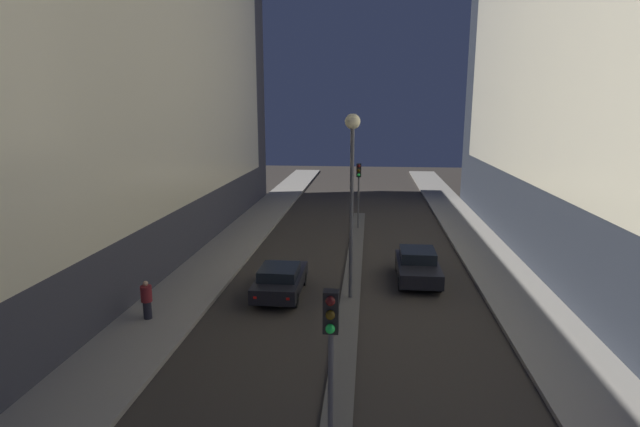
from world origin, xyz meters
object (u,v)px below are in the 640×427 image
(street_lamp, at_px, (352,162))
(car_left_lane, at_px, (280,280))
(traffic_light_mid, at_px, (359,181))
(pedestrian_on_left_sidewalk, at_px, (147,299))
(traffic_light_near, at_px, (331,345))
(car_right_lane, at_px, (418,266))

(street_lamp, relative_size, car_left_lane, 1.85)
(traffic_light_mid, distance_m, street_lamp, 13.09)
(car_left_lane, height_order, pedestrian_on_left_sidewalk, pedestrian_on_left_sidewalk)
(car_left_lane, xyz_separation_m, pedestrian_on_left_sidewalk, (-4.63, -3.34, 0.23))
(traffic_light_near, height_order, street_lamp, street_lamp)
(traffic_light_mid, xyz_separation_m, pedestrian_on_left_sidewalk, (-7.75, -15.97, -2.42))
(street_lamp, relative_size, car_right_lane, 1.83)
(traffic_light_near, relative_size, pedestrian_on_left_sidewalk, 2.89)
(street_lamp, bearing_deg, traffic_light_near, -90.00)
(traffic_light_near, relative_size, car_left_lane, 1.04)
(car_right_lane, distance_m, pedestrian_on_left_sidewalk, 12.37)
(pedestrian_on_left_sidewalk, bearing_deg, traffic_light_near, -45.34)
(car_right_lane, bearing_deg, car_left_lane, -157.60)
(car_left_lane, bearing_deg, pedestrian_on_left_sidewalk, -144.16)
(street_lamp, xyz_separation_m, car_right_lane, (3.12, 2.76, -5.26))
(street_lamp, distance_m, car_right_lane, 6.71)
(car_right_lane, bearing_deg, traffic_light_near, -102.77)
(street_lamp, height_order, pedestrian_on_left_sidewalk, street_lamp)
(car_right_lane, relative_size, pedestrian_on_left_sidewalk, 2.80)
(traffic_light_near, xyz_separation_m, car_right_lane, (3.12, 13.75, -2.62))
(traffic_light_mid, relative_size, car_right_lane, 1.03)
(traffic_light_near, distance_m, pedestrian_on_left_sidewalk, 11.28)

